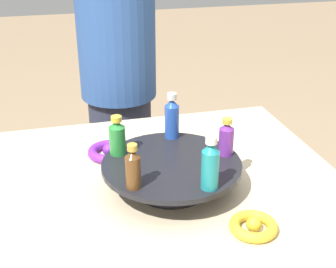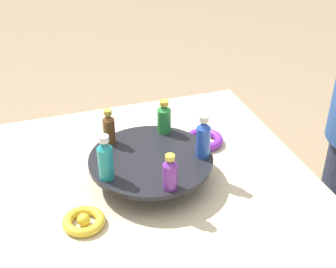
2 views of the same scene
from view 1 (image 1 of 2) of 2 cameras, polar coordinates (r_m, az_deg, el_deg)
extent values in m
cylinder|color=black|center=(1.11, 0.43, -6.39)|extent=(0.18, 0.18, 0.01)
cylinder|color=black|center=(1.10, 0.44, -5.10)|extent=(0.09, 0.09, 0.05)
cylinder|color=black|center=(1.08, 0.44, -3.74)|extent=(0.33, 0.33, 0.01)
cylinder|color=#234CAD|center=(1.18, 0.47, 1.50)|extent=(0.04, 0.04, 0.09)
cone|color=#234CAD|center=(1.16, 0.48, 3.84)|extent=(0.03, 0.03, 0.02)
cylinder|color=silver|center=(1.16, 0.49, 4.62)|extent=(0.02, 0.02, 0.02)
cylinder|color=#288438|center=(1.11, -6.19, -0.80)|extent=(0.04, 0.04, 0.07)
cone|color=#288438|center=(1.09, -6.29, 1.19)|extent=(0.04, 0.04, 0.02)
cylinder|color=gold|center=(1.09, -6.32, 1.85)|extent=(0.03, 0.03, 0.01)
cylinder|color=brown|center=(0.97, -4.28, -4.68)|extent=(0.03, 0.03, 0.07)
cone|color=brown|center=(0.95, -4.36, -2.40)|extent=(0.03, 0.03, 0.02)
cylinder|color=#B79338|center=(0.94, -4.39, -1.63)|extent=(0.02, 0.02, 0.01)
cylinder|color=teal|center=(0.97, 5.14, -4.38)|extent=(0.04, 0.04, 0.08)
cone|color=teal|center=(0.94, 5.26, -1.65)|extent=(0.04, 0.04, 0.02)
cylinder|color=silver|center=(0.94, 5.30, -0.72)|extent=(0.02, 0.02, 0.02)
cylinder|color=#702D93|center=(1.11, 7.10, -0.93)|extent=(0.04, 0.04, 0.07)
cone|color=#702D93|center=(1.09, 7.21, 0.96)|extent=(0.03, 0.03, 0.01)
cylinder|color=gold|center=(1.09, 7.25, 1.60)|extent=(0.02, 0.02, 0.01)
torus|color=purple|center=(1.26, -7.20, -2.13)|extent=(0.11, 0.11, 0.02)
sphere|color=purple|center=(1.26, -7.21, -1.93)|extent=(0.03, 0.03, 0.03)
torus|color=gold|center=(0.99, 10.37, -10.99)|extent=(0.10, 0.10, 0.02)
sphere|color=gold|center=(0.99, 10.39, -10.78)|extent=(0.03, 0.03, 0.03)
cylinder|color=#282D42|center=(1.91, -5.52, -4.89)|extent=(0.24, 0.24, 0.69)
camera|label=2|loc=(1.38, 53.04, 23.36)|focal=50.00mm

